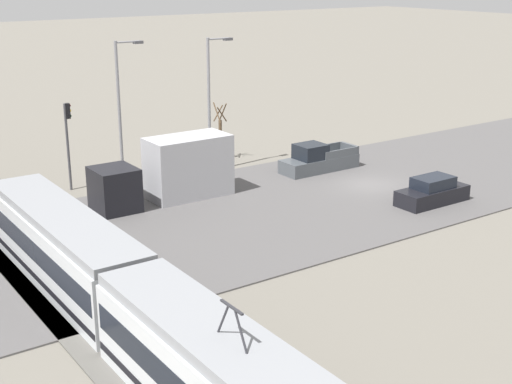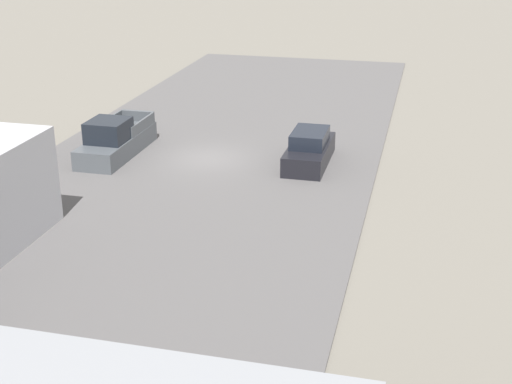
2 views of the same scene
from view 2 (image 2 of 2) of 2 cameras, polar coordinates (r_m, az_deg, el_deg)
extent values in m
plane|color=slate|center=(34.45, -3.87, 2.58)|extent=(320.00, 320.00, 0.00)
cube|color=#565454|center=(34.44, -3.88, 2.64)|extent=(16.16, 51.39, 0.08)
cube|color=gray|center=(14.39, -18.30, -13.97)|extent=(13.25, 2.51, 0.40)
cube|color=#4C5156|center=(35.47, -11.07, 3.71)|extent=(1.93, 5.68, 0.93)
cube|color=black|center=(34.50, -11.72, 4.84)|extent=(1.78, 1.93, 1.01)
cube|color=#4C5156|center=(36.65, -11.65, 5.46)|extent=(0.12, 2.84, 0.54)
cube|color=#4C5156|center=(35.94, -9.08, 5.31)|extent=(0.12, 2.84, 0.54)
cube|color=#4C5156|center=(37.64, -9.44, 6.03)|extent=(1.78, 0.23, 0.54)
cube|color=red|center=(38.13, -10.40, 5.46)|extent=(0.14, 0.04, 0.18)
cube|color=black|center=(33.61, 4.28, 3.05)|extent=(1.81, 4.63, 0.93)
cube|color=black|center=(33.37, 4.32, 4.36)|extent=(1.56, 2.41, 0.68)
camera|label=1|loc=(21.91, 105.01, 0.33)|focal=50.00mm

